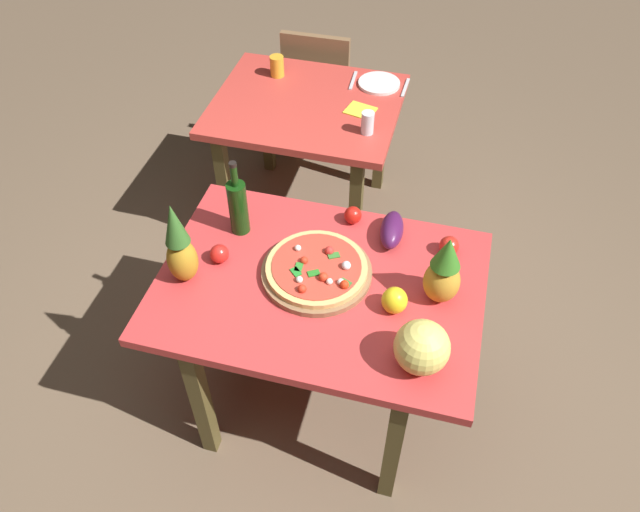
{
  "coord_description": "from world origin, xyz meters",
  "views": [
    {
      "loc": [
        0.39,
        -1.46,
        2.5
      ],
      "look_at": [
        -0.02,
        0.09,
        0.81
      ],
      "focal_mm": 34.67,
      "sensor_mm": 36.0,
      "label": 1
    }
  ],
  "objects_px": {
    "eggplant": "(392,230)",
    "tomato_by_bottle": "(219,254)",
    "wine_bottle": "(238,206)",
    "tomato_at_corner": "(449,246)",
    "dining_chair": "(320,84)",
    "dinner_plate": "(379,83)",
    "pineapple_right": "(443,272)",
    "background_table": "(306,122)",
    "fork_utensil": "(353,80)",
    "bell_pepper": "(394,300)",
    "napkin_folded": "(360,110)",
    "tomato_near_board": "(353,215)",
    "pizza": "(317,268)",
    "drinking_glass_water": "(368,123)",
    "pineapple_left": "(180,247)",
    "pizza_board": "(317,272)",
    "drinking_glass_juice": "(277,66)",
    "melon": "(422,347)",
    "display_table": "(320,299)",
    "knife_utensil": "(405,88)"
  },
  "relations": [
    {
      "from": "pizza",
      "to": "tomato_by_bottle",
      "type": "distance_m",
      "value": 0.38
    },
    {
      "from": "dining_chair",
      "to": "dinner_plate",
      "type": "bearing_deg",
      "value": 138.2
    },
    {
      "from": "drinking_glass_water",
      "to": "fork_utensil",
      "type": "xyz_separation_m",
      "value": [
        -0.17,
        0.44,
        -0.05
      ]
    },
    {
      "from": "melon",
      "to": "bell_pepper",
      "type": "bearing_deg",
      "value": 120.4
    },
    {
      "from": "bell_pepper",
      "to": "drinking_glass_juice",
      "type": "relative_size",
      "value": 0.94
    },
    {
      "from": "eggplant",
      "to": "tomato_at_corner",
      "type": "height_order",
      "value": "eggplant"
    },
    {
      "from": "eggplant",
      "to": "tomato_by_bottle",
      "type": "height_order",
      "value": "eggplant"
    },
    {
      "from": "background_table",
      "to": "pineapple_right",
      "type": "xyz_separation_m",
      "value": [
        0.81,
        -1.11,
        0.25
      ]
    },
    {
      "from": "pineapple_right",
      "to": "drinking_glass_juice",
      "type": "relative_size",
      "value": 2.72
    },
    {
      "from": "pizza_board",
      "to": "tomato_near_board",
      "type": "distance_m",
      "value": 0.33
    },
    {
      "from": "pineapple_left",
      "to": "drinking_glass_water",
      "type": "relative_size",
      "value": 3.28
    },
    {
      "from": "display_table",
      "to": "background_table",
      "type": "relative_size",
      "value": 1.29
    },
    {
      "from": "background_table",
      "to": "dining_chair",
      "type": "bearing_deg",
      "value": 98.58
    },
    {
      "from": "bell_pepper",
      "to": "fork_utensil",
      "type": "relative_size",
      "value": 0.57
    },
    {
      "from": "pizza",
      "to": "bell_pepper",
      "type": "relative_size",
      "value": 3.72
    },
    {
      "from": "background_table",
      "to": "pineapple_left",
      "type": "relative_size",
      "value": 2.59
    },
    {
      "from": "pineapple_right",
      "to": "tomato_at_corner",
      "type": "xyz_separation_m",
      "value": [
        0.01,
        0.23,
        -0.1
      ]
    },
    {
      "from": "display_table",
      "to": "drinking_glass_water",
      "type": "xyz_separation_m",
      "value": [
        -0.02,
        0.98,
        0.15
      ]
    },
    {
      "from": "pizza",
      "to": "bell_pepper",
      "type": "bearing_deg",
      "value": -15.74
    },
    {
      "from": "wine_bottle",
      "to": "melon",
      "type": "xyz_separation_m",
      "value": [
        0.79,
        -0.46,
        -0.03
      ]
    },
    {
      "from": "tomato_by_bottle",
      "to": "bell_pepper",
      "type": "bearing_deg",
      "value": -5.34
    },
    {
      "from": "dining_chair",
      "to": "drinking_glass_juice",
      "type": "bearing_deg",
      "value": 72.55
    },
    {
      "from": "pineapple_right",
      "to": "dinner_plate",
      "type": "height_order",
      "value": "pineapple_right"
    },
    {
      "from": "pizza",
      "to": "wine_bottle",
      "type": "height_order",
      "value": "wine_bottle"
    },
    {
      "from": "wine_bottle",
      "to": "pizza",
      "type": "bearing_deg",
      "value": -23.81
    },
    {
      "from": "melon",
      "to": "fork_utensil",
      "type": "xyz_separation_m",
      "value": [
        -0.6,
        1.67,
        -0.09
      ]
    },
    {
      "from": "fork_utensil",
      "to": "pizza",
      "type": "bearing_deg",
      "value": -85.57
    },
    {
      "from": "pineapple_left",
      "to": "wine_bottle",
      "type": "bearing_deg",
      "value": 69.65
    },
    {
      "from": "wine_bottle",
      "to": "tomato_at_corner",
      "type": "height_order",
      "value": "wine_bottle"
    },
    {
      "from": "dinner_plate",
      "to": "tomato_near_board",
      "type": "bearing_deg",
      "value": -84.86
    },
    {
      "from": "pizza_board",
      "to": "tomato_near_board",
      "type": "relative_size",
      "value": 5.81
    },
    {
      "from": "tomato_by_bottle",
      "to": "napkin_folded",
      "type": "relative_size",
      "value": 0.53
    },
    {
      "from": "display_table",
      "to": "dinner_plate",
      "type": "xyz_separation_m",
      "value": [
        -0.05,
        1.41,
        0.1
      ]
    },
    {
      "from": "pizza",
      "to": "fork_utensil",
      "type": "height_order",
      "value": "pizza"
    },
    {
      "from": "tomato_near_board",
      "to": "napkin_folded",
      "type": "distance_m",
      "value": 0.81
    },
    {
      "from": "wine_bottle",
      "to": "pineapple_right",
      "type": "xyz_separation_m",
      "value": [
        0.82,
        -0.15,
        0.01
      ]
    },
    {
      "from": "tomato_by_bottle",
      "to": "fork_utensil",
      "type": "distance_m",
      "value": 1.42
    },
    {
      "from": "tomato_near_board",
      "to": "dinner_plate",
      "type": "xyz_separation_m",
      "value": [
        -0.1,
        1.06,
        -0.03
      ]
    },
    {
      "from": "eggplant",
      "to": "display_table",
      "type": "bearing_deg",
      "value": -125.5
    },
    {
      "from": "pineapple_right",
      "to": "napkin_folded",
      "type": "relative_size",
      "value": 2.13
    },
    {
      "from": "napkin_folded",
      "to": "knife_utensil",
      "type": "bearing_deg",
      "value": 55.21
    },
    {
      "from": "drinking_glass_water",
      "to": "tomato_near_board",
      "type": "bearing_deg",
      "value": -83.64
    },
    {
      "from": "eggplant",
      "to": "drinking_glass_water",
      "type": "xyz_separation_m",
      "value": [
        -0.24,
        0.68,
        0.01
      ]
    },
    {
      "from": "eggplant",
      "to": "napkin_folded",
      "type": "distance_m",
      "value": 0.9
    },
    {
      "from": "fork_utensil",
      "to": "tomato_near_board",
      "type": "bearing_deg",
      "value": -80.08
    },
    {
      "from": "pizza_board",
      "to": "tomato_by_bottle",
      "type": "height_order",
      "value": "tomato_by_bottle"
    },
    {
      "from": "background_table",
      "to": "drinking_glass_juice",
      "type": "relative_size",
      "value": 8.61
    },
    {
      "from": "tomato_at_corner",
      "to": "fork_utensil",
      "type": "relative_size",
      "value": 0.43
    },
    {
      "from": "fork_utensil",
      "to": "pineapple_left",
      "type": "bearing_deg",
      "value": -103.9
    },
    {
      "from": "wine_bottle",
      "to": "melon",
      "type": "bearing_deg",
      "value": -29.88
    }
  ]
}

